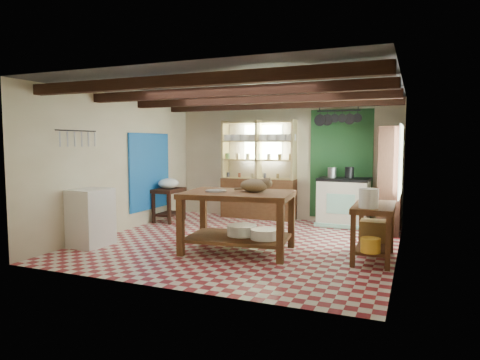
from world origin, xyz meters
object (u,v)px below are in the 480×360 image
at_px(work_table, 238,222).
at_px(white_cabinet, 91,217).
at_px(cat, 254,185).
at_px(right_counter, 373,232).
at_px(stove, 344,202).
at_px(prep_table, 169,205).

distance_m(work_table, white_cabinet, 2.47).
distance_m(white_cabinet, cat, 2.78).
distance_m(right_counter, cat, 1.89).
relative_size(work_table, right_counter, 1.47).
xyz_separation_m(stove, prep_table, (-3.57, -0.95, -0.14)).
xyz_separation_m(stove, white_cabinet, (-3.59, -3.32, -0.02)).
distance_m(stove, right_counter, 2.54).
bearing_deg(white_cabinet, work_table, 16.17).
height_order(white_cabinet, right_counter, white_cabinet).
distance_m(work_table, stove, 3.00).
bearing_deg(stove, work_table, -111.92).
distance_m(work_table, cat, 0.63).
relative_size(stove, cat, 2.25).
xyz_separation_m(work_table, cat, (0.24, 0.08, 0.57)).
height_order(right_counter, cat, cat).
relative_size(work_table, cat, 3.70).
height_order(white_cabinet, cat, cat).
xyz_separation_m(work_table, right_counter, (2.00, 0.34, -0.07)).
bearing_deg(stove, cat, -108.04).
distance_m(white_cabinet, right_counter, 4.49).
bearing_deg(work_table, right_counter, 3.21).
bearing_deg(right_counter, cat, -172.12).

